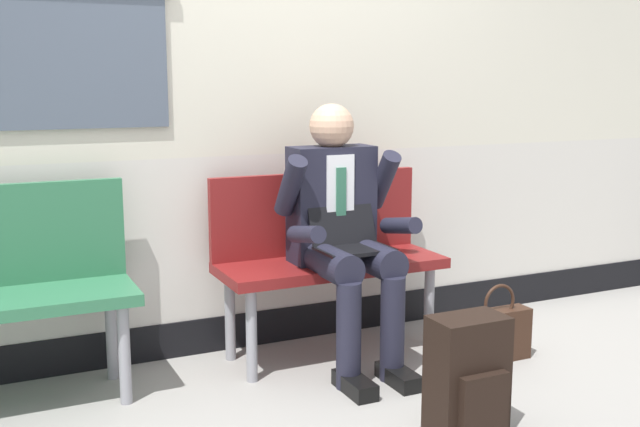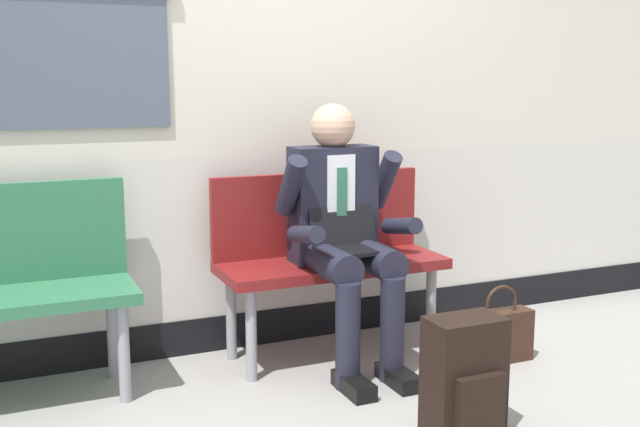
{
  "view_description": "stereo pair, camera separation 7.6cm",
  "coord_description": "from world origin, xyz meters",
  "px_view_note": "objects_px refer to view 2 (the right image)",
  "views": [
    {
      "loc": [
        -1.26,
        -2.89,
        1.34
      ],
      "look_at": [
        0.15,
        0.13,
        0.75
      ],
      "focal_mm": 42.85,
      "sensor_mm": 36.0,
      "label": 1
    },
    {
      "loc": [
        -1.19,
        -2.92,
        1.34
      ],
      "look_at": [
        0.15,
        0.13,
        0.75
      ],
      "focal_mm": 42.85,
      "sensor_mm": 36.0,
      "label": 2
    }
  ],
  "objects_px": {
    "handbag": "(500,335)",
    "backpack": "(465,380)",
    "bench_with_person": "(326,249)",
    "person_seated": "(344,229)"
  },
  "relations": [
    {
      "from": "handbag",
      "to": "person_seated",
      "type": "bearing_deg",
      "value": 158.04
    },
    {
      "from": "bench_with_person",
      "to": "handbag",
      "type": "bearing_deg",
      "value": -34.41
    },
    {
      "from": "person_seated",
      "to": "bench_with_person",
      "type": "bearing_deg",
      "value": 90.0
    },
    {
      "from": "backpack",
      "to": "bench_with_person",
      "type": "bearing_deg",
      "value": 94.4
    },
    {
      "from": "person_seated",
      "to": "handbag",
      "type": "relative_size",
      "value": 3.24
    },
    {
      "from": "handbag",
      "to": "backpack",
      "type": "bearing_deg",
      "value": -135.74
    },
    {
      "from": "backpack",
      "to": "handbag",
      "type": "relative_size",
      "value": 1.24
    },
    {
      "from": "person_seated",
      "to": "backpack",
      "type": "distance_m",
      "value": 0.98
    },
    {
      "from": "bench_with_person",
      "to": "person_seated",
      "type": "height_order",
      "value": "person_seated"
    },
    {
      "from": "bench_with_person",
      "to": "handbag",
      "type": "height_order",
      "value": "bench_with_person"
    }
  ]
}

